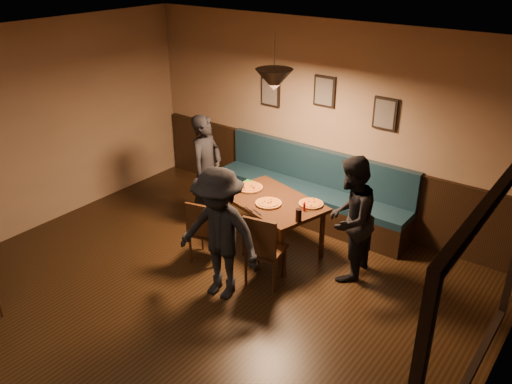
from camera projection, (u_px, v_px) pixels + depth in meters
floor at (146, 336)px, 5.47m from camera, size 7.00×7.00×0.00m
ceiling at (115, 64)px, 4.27m from camera, size 7.00×7.00×0.00m
wall_back at (324, 122)px, 7.40m from camera, size 6.00×0.00×6.00m
wall_right at (461, 355)px, 3.25m from camera, size 0.00×7.00×7.00m
wainscot at (319, 182)px, 7.77m from camera, size 5.88×0.06×1.00m
booth_bench at (310, 188)px, 7.57m from camera, size 3.00×0.60×1.00m
window_frame at (481, 300)px, 3.59m from camera, size 0.06×2.56×1.86m
window_glass at (476, 298)px, 3.60m from camera, size 0.00×2.40×2.40m
picture_left at (270, 92)px, 7.73m from camera, size 0.32×0.04×0.42m
picture_center at (325, 91)px, 7.18m from camera, size 0.32×0.04×0.42m
picture_right at (385, 114)px, 6.76m from camera, size 0.32×0.04×0.42m
pendant_lamp at (274, 80)px, 6.09m from camera, size 0.44×0.44×0.25m
dining_table at (272, 224)px, 6.91m from camera, size 1.49×1.16×0.71m
chair_near_left at (207, 229)px, 6.64m from camera, size 0.45×0.45×0.85m
chair_near_right at (266, 248)px, 6.16m from camera, size 0.49×0.49×0.93m
diner_left at (207, 170)px, 7.39m from camera, size 0.46×0.63×1.60m
diner_right at (350, 219)px, 6.16m from camera, size 0.66×0.81×1.54m
diner_front at (219, 234)px, 5.81m from camera, size 1.07×0.69×1.57m
pizza_a at (250, 187)px, 7.05m from camera, size 0.36×0.36×0.04m
pizza_b at (268, 203)px, 6.63m from camera, size 0.38×0.38×0.04m
pizza_c at (311, 204)px, 6.62m from camera, size 0.37×0.37×0.04m
soda_glass at (299, 215)px, 6.21m from camera, size 0.09×0.09×0.16m
tabasco_bottle at (304, 206)px, 6.46m from camera, size 0.04×0.04×0.13m
napkin_a at (249, 182)px, 7.24m from camera, size 0.15×0.15×0.01m
napkin_b at (227, 197)px, 6.83m from camera, size 0.17×0.17×0.01m
cutlery_set at (253, 211)px, 6.47m from camera, size 0.19×0.09×0.00m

